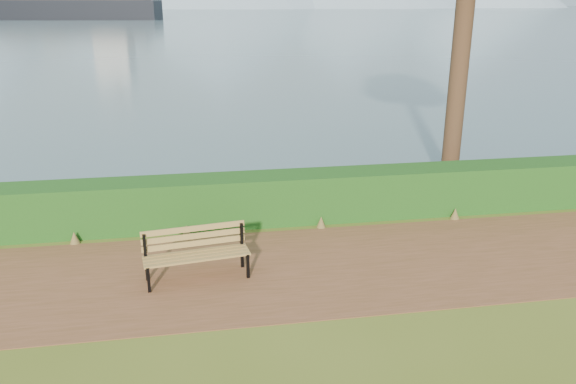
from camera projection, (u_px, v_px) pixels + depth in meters
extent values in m
plane|color=#4E5D1A|center=(254.00, 280.00, 9.27)|extent=(140.00, 140.00, 0.00)
cube|color=brown|center=(252.00, 272.00, 9.55)|extent=(40.00, 3.40, 0.01)
cube|color=#163F12|center=(240.00, 200.00, 11.54)|extent=(32.00, 0.85, 1.00)
cube|color=#3E5965|center=(191.00, 11.00, 251.96)|extent=(700.00, 510.00, 0.00)
cube|color=black|center=(149.00, 280.00, 8.83)|extent=(0.06, 0.06, 0.43)
cube|color=black|center=(146.00, 258.00, 9.15)|extent=(0.06, 0.06, 0.82)
cube|color=black|center=(147.00, 264.00, 8.96)|extent=(0.12, 0.50, 0.05)
cube|color=black|center=(248.00, 266.00, 9.29)|extent=(0.06, 0.06, 0.43)
cube|color=black|center=(242.00, 245.00, 9.60)|extent=(0.06, 0.06, 0.82)
cube|color=black|center=(245.00, 251.00, 9.42)|extent=(0.12, 0.50, 0.05)
cube|color=olive|center=(199.00, 260.00, 9.01)|extent=(1.72, 0.33, 0.03)
cube|color=olive|center=(197.00, 257.00, 9.12)|extent=(1.72, 0.33, 0.03)
cube|color=olive|center=(196.00, 254.00, 9.23)|extent=(1.72, 0.33, 0.03)
cube|color=olive|center=(195.00, 251.00, 9.34)|extent=(1.72, 0.33, 0.03)
cube|color=olive|center=(194.00, 243.00, 9.36)|extent=(1.71, 0.28, 0.10)
cube|color=olive|center=(194.00, 236.00, 9.31)|extent=(1.71, 0.28, 0.10)
cube|color=olive|center=(193.00, 229.00, 9.27)|extent=(1.71, 0.28, 0.10)
cylinder|color=#362416|center=(464.00, 20.00, 13.05)|extent=(0.44, 0.44, 7.91)
cube|color=black|center=(27.00, 14.00, 136.65)|extent=(64.71, 19.98, 6.39)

